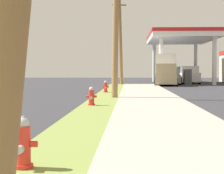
{
  "coord_description": "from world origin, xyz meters",
  "views": [
    {
      "loc": [
        1.98,
        -1.05,
        1.52
      ],
      "look_at": [
        1.22,
        16.11,
        0.8
      ],
      "focal_mm": 65.19,
      "sensor_mm": 36.0,
      "label": 1
    }
  ],
  "objects_px": {
    "car_silver_by_near_pump": "(172,78)",
    "car_black_by_far_pump": "(190,76)",
    "fire_hydrant_nearest": "(23,146)",
    "fire_hydrant_second": "(91,97)",
    "truck_tan_on_apron": "(165,70)",
    "utility_pole_midground": "(116,6)",
    "fire_hydrant_third": "(106,87)",
    "utility_pole_background": "(120,41)",
    "truck_teal_at_forecourt": "(186,75)",
    "truck_white_at_far_bay": "(188,75)",
    "fire_hydrant_fourth": "(114,82)"
  },
  "relations": [
    {
      "from": "car_black_by_far_pump",
      "to": "car_silver_by_near_pump",
      "type": "bearing_deg",
      "value": -108.47
    },
    {
      "from": "truck_white_at_far_bay",
      "to": "car_black_by_far_pump",
      "type": "bearing_deg",
      "value": 79.86
    },
    {
      "from": "fire_hydrant_nearest",
      "to": "fire_hydrant_second",
      "type": "xyz_separation_m",
      "value": [
        -0.0,
        10.41,
        0.0
      ]
    },
    {
      "from": "fire_hydrant_nearest",
      "to": "truck_white_at_far_bay",
      "type": "relative_size",
      "value": 0.14
    },
    {
      "from": "fire_hydrant_second",
      "to": "truck_teal_at_forecourt",
      "type": "distance_m",
      "value": 35.88
    },
    {
      "from": "utility_pole_midground",
      "to": "truck_tan_on_apron",
      "type": "height_order",
      "value": "utility_pole_midground"
    },
    {
      "from": "car_black_by_far_pump",
      "to": "truck_teal_at_forecourt",
      "type": "relative_size",
      "value": 0.82
    },
    {
      "from": "utility_pole_background",
      "to": "fire_hydrant_fourth",
      "type": "bearing_deg",
      "value": -96.55
    },
    {
      "from": "car_silver_by_near_pump",
      "to": "truck_white_at_far_bay",
      "type": "xyz_separation_m",
      "value": [
        2.19,
        3.15,
        0.19
      ]
    },
    {
      "from": "truck_tan_on_apron",
      "to": "truck_white_at_far_bay",
      "type": "xyz_separation_m",
      "value": [
        3.11,
        6.16,
        -0.57
      ]
    },
    {
      "from": "fire_hydrant_nearest",
      "to": "truck_teal_at_forecourt",
      "type": "bearing_deg",
      "value": 79.34
    },
    {
      "from": "fire_hydrant_fourth",
      "to": "car_black_by_far_pump",
      "type": "height_order",
      "value": "car_black_by_far_pump"
    },
    {
      "from": "fire_hydrant_nearest",
      "to": "truck_white_at_far_bay",
      "type": "xyz_separation_m",
      "value": [
        8.15,
        40.84,
        0.47
      ]
    },
    {
      "from": "fire_hydrant_third",
      "to": "truck_teal_at_forecourt",
      "type": "bearing_deg",
      "value": 71.5
    },
    {
      "from": "fire_hydrant_third",
      "to": "car_black_by_far_pump",
      "type": "bearing_deg",
      "value": 71.57
    },
    {
      "from": "truck_teal_at_forecourt",
      "to": "truck_tan_on_apron",
      "type": "relative_size",
      "value": 0.85
    },
    {
      "from": "truck_teal_at_forecourt",
      "to": "fire_hydrant_fourth",
      "type": "bearing_deg",
      "value": -119.28
    },
    {
      "from": "fire_hydrant_second",
      "to": "utility_pole_background",
      "type": "bearing_deg",
      "value": 88.56
    },
    {
      "from": "fire_hydrant_fourth",
      "to": "car_silver_by_near_pump",
      "type": "height_order",
      "value": "car_silver_by_near_pump"
    },
    {
      "from": "fire_hydrant_fourth",
      "to": "utility_pole_background",
      "type": "distance_m",
      "value": 5.61
    },
    {
      "from": "utility_pole_midground",
      "to": "utility_pole_background",
      "type": "height_order",
      "value": "utility_pole_midground"
    },
    {
      "from": "fire_hydrant_second",
      "to": "fire_hydrant_fourth",
      "type": "distance_m",
      "value": 19.91
    },
    {
      "from": "utility_pole_midground",
      "to": "fire_hydrant_third",
      "type": "bearing_deg",
      "value": 100.65
    },
    {
      "from": "truck_white_at_far_bay",
      "to": "fire_hydrant_nearest",
      "type": "bearing_deg",
      "value": -101.28
    },
    {
      "from": "utility_pole_background",
      "to": "truck_teal_at_forecourt",
      "type": "distance_m",
      "value": 13.98
    },
    {
      "from": "fire_hydrant_third",
      "to": "car_silver_by_near_pump",
      "type": "xyz_separation_m",
      "value": [
        5.95,
        17.89,
        0.28
      ]
    },
    {
      "from": "truck_teal_at_forecourt",
      "to": "car_black_by_far_pump",
      "type": "bearing_deg",
      "value": 72.21
    },
    {
      "from": "fire_hydrant_nearest",
      "to": "truck_tan_on_apron",
      "type": "bearing_deg",
      "value": 81.74
    },
    {
      "from": "fire_hydrant_third",
      "to": "fire_hydrant_fourth",
      "type": "distance_m",
      "value": 10.52
    },
    {
      "from": "truck_teal_at_forecourt",
      "to": "utility_pole_midground",
      "type": "bearing_deg",
      "value": -104.57
    },
    {
      "from": "car_black_by_far_pump",
      "to": "truck_teal_at_forecourt",
      "type": "height_order",
      "value": "truck_teal_at_forecourt"
    },
    {
      "from": "utility_pole_background",
      "to": "car_black_by_far_pump",
      "type": "bearing_deg",
      "value": 57.5
    },
    {
      "from": "fire_hydrant_nearest",
      "to": "car_black_by_far_pump",
      "type": "bearing_deg",
      "value": 78.89
    },
    {
      "from": "truck_teal_at_forecourt",
      "to": "truck_white_at_far_bay",
      "type": "relative_size",
      "value": 1.03
    },
    {
      "from": "fire_hydrant_third",
      "to": "utility_pole_midground",
      "type": "xyz_separation_m",
      "value": [
        0.8,
        -4.25,
        4.38
      ]
    },
    {
      "from": "fire_hydrant_fourth",
      "to": "truck_teal_at_forecourt",
      "type": "bearing_deg",
      "value": 60.72
    },
    {
      "from": "fire_hydrant_second",
      "to": "car_silver_by_near_pump",
      "type": "relative_size",
      "value": 0.16
    },
    {
      "from": "fire_hydrant_nearest",
      "to": "fire_hydrant_third",
      "type": "bearing_deg",
      "value": 90.0
    },
    {
      "from": "car_black_by_far_pump",
      "to": "fire_hydrant_second",
      "type": "bearing_deg",
      "value": -104.06
    },
    {
      "from": "utility_pole_midground",
      "to": "truck_tan_on_apron",
      "type": "bearing_deg",
      "value": 77.51
    },
    {
      "from": "fire_hydrant_third",
      "to": "utility_pole_background",
      "type": "distance_m",
      "value": 15.02
    },
    {
      "from": "fire_hydrant_second",
      "to": "truck_white_at_far_bay",
      "type": "xyz_separation_m",
      "value": [
        8.15,
        30.43,
        0.47
      ]
    },
    {
      "from": "fire_hydrant_fourth",
      "to": "truck_tan_on_apron",
      "type": "relative_size",
      "value": 0.11
    },
    {
      "from": "fire_hydrant_nearest",
      "to": "fire_hydrant_second",
      "type": "distance_m",
      "value": 10.41
    },
    {
      "from": "fire_hydrant_third",
      "to": "truck_white_at_far_bay",
      "type": "xyz_separation_m",
      "value": [
        8.15,
        21.04,
        0.47
      ]
    },
    {
      "from": "utility_pole_background",
      "to": "truck_teal_at_forecourt",
      "type": "xyz_separation_m",
      "value": [
        7.92,
        10.98,
        -3.47
      ]
    },
    {
      "from": "car_silver_by_near_pump",
      "to": "car_black_by_far_pump",
      "type": "height_order",
      "value": "same"
    },
    {
      "from": "fire_hydrant_fourth",
      "to": "truck_tan_on_apron",
      "type": "xyz_separation_m",
      "value": [
        4.9,
        4.36,
        1.04
      ]
    },
    {
      "from": "utility_pole_background",
      "to": "truck_white_at_far_bay",
      "type": "xyz_separation_m",
      "value": [
        7.55,
        6.56,
        -3.47
      ]
    },
    {
      "from": "fire_hydrant_third",
      "to": "car_black_by_far_pump",
      "type": "xyz_separation_m",
      "value": [
        9.46,
        28.39,
        0.28
      ]
    }
  ]
}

